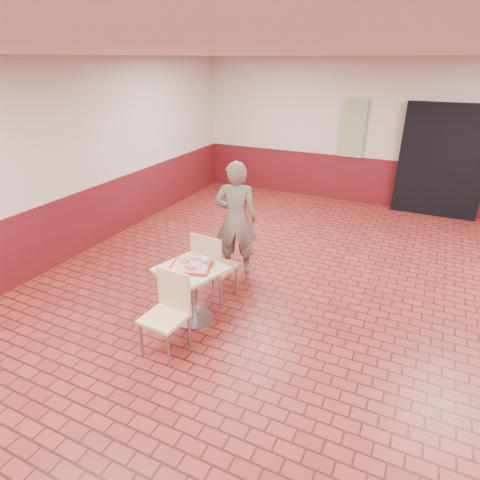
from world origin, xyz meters
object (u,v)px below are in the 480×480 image
at_px(ring_donut, 185,260).
at_px(paper_cup, 205,262).
at_px(main_table, 192,285).
at_px(customer, 236,219).
at_px(serving_tray, 191,267).
at_px(long_john_donut, 190,267).
at_px(chair_main_front, 168,309).
at_px(chair_main_back, 212,264).

relative_size(ring_donut, paper_cup, 1.28).
distance_m(main_table, customer, 1.38).
bearing_deg(serving_tray, main_table, 36.87).
xyz_separation_m(serving_tray, paper_cup, (0.15, 0.08, 0.06)).
relative_size(ring_donut, long_john_donut, 0.78).
bearing_deg(paper_cup, chair_main_front, -97.66).
bearing_deg(chair_main_front, long_john_donut, 96.39).
bearing_deg(main_table, serving_tray, -143.13).
bearing_deg(chair_main_back, main_table, 93.15).
bearing_deg(serving_tray, paper_cup, 29.41).
xyz_separation_m(chair_main_front, serving_tray, (-0.06, 0.57, 0.22)).
bearing_deg(serving_tray, customer, 92.68).
bearing_deg(main_table, chair_main_back, 88.32).
xyz_separation_m(chair_main_back, serving_tray, (-0.01, -0.48, 0.19)).
bearing_deg(ring_donut, long_john_donut, -38.66).
height_order(main_table, chair_main_back, chair_main_back).
bearing_deg(chair_main_front, chair_main_back, 96.52).
height_order(customer, serving_tray, customer).
relative_size(serving_tray, paper_cup, 5.34).
bearing_deg(long_john_donut, chair_main_front, -87.64).
bearing_deg(chair_main_back, serving_tray, 93.15).
relative_size(chair_main_back, paper_cup, 11.06).
height_order(chair_main_back, paper_cup, chair_main_back).
xyz_separation_m(ring_donut, long_john_donut, (0.16, -0.13, 0.00)).
height_order(main_table, ring_donut, ring_donut).
xyz_separation_m(chair_main_front, long_john_donut, (-0.02, 0.50, 0.25)).
distance_m(main_table, serving_tray, 0.25).
xyz_separation_m(customer, paper_cup, (0.21, -1.25, -0.06)).
height_order(serving_tray, paper_cup, paper_cup).
distance_m(main_table, ring_donut, 0.31).
relative_size(customer, serving_tray, 3.60).
xyz_separation_m(main_table, customer, (-0.06, 1.33, 0.36)).
relative_size(main_table, ring_donut, 6.35).
relative_size(main_table, paper_cup, 8.13).
height_order(ring_donut, long_john_donut, long_john_donut).
xyz_separation_m(main_table, long_john_donut, (0.04, -0.07, 0.28)).
relative_size(customer, ring_donut, 15.01).
bearing_deg(chair_main_back, paper_cup, 113.37).
distance_m(ring_donut, long_john_donut, 0.20).
distance_m(chair_main_front, customer, 1.93).
height_order(chair_main_front, serving_tray, chair_main_front).
height_order(serving_tray, ring_donut, ring_donut).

